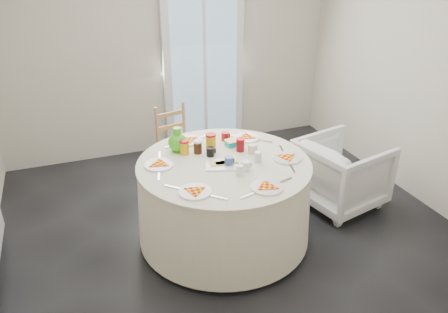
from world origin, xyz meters
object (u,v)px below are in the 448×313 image
object	(u,v)px
table	(224,201)
wooden_chair	(178,141)
green_pitcher	(177,138)
armchair	(342,168)

from	to	relation	value
table	wooden_chair	size ratio (longest dim) A/B	1.74
green_pitcher	table	bearing A→B (deg)	-25.15
table	armchair	bearing A→B (deg)	5.72
armchair	green_pitcher	xyz separation A→B (m)	(-1.57, 0.21, 0.48)
wooden_chair	armchair	size ratio (longest dim) A/B	1.13
table	green_pitcher	bearing A→B (deg)	131.22
wooden_chair	green_pitcher	bearing A→B (deg)	-117.22
wooden_chair	green_pitcher	distance (m)	0.92
armchair	green_pitcher	distance (m)	1.65
table	armchair	size ratio (longest dim) A/B	1.97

